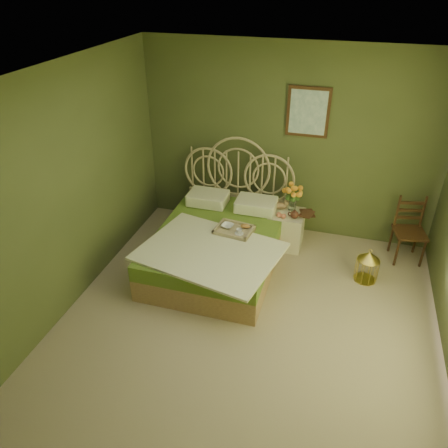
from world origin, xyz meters
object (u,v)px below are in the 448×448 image
(bed, at_px, (219,242))
(nightstand, at_px, (287,223))
(chair, at_px, (411,226))
(birdcage, at_px, (367,266))

(bed, distance_m, nightstand, 1.02)
(bed, relative_size, nightstand, 2.38)
(chair, bearing_deg, birdcage, -137.02)
(birdcage, bearing_deg, chair, 54.43)
(bed, xyz_separation_m, chair, (2.33, 0.83, 0.17))
(chair, distance_m, birdcage, 0.88)
(bed, xyz_separation_m, birdcage, (1.85, 0.15, -0.10))
(nightstand, distance_m, birdcage, 1.21)
(bed, bearing_deg, chair, 19.59)
(bed, relative_size, chair, 2.60)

